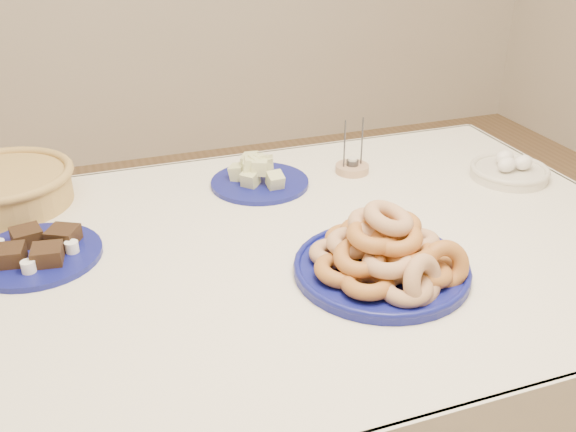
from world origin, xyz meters
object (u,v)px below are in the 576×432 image
object	(u,v)px
candle_holder	(352,167)
egg_bowl	(510,170)
donut_platter	(385,256)
melon_plate	(258,176)
wicker_basket	(3,186)
dining_table	(281,287)
brownie_plate	(36,252)

from	to	relation	value
candle_holder	egg_bowl	world-z (taller)	candle_holder
donut_platter	melon_plate	distance (m)	0.51
donut_platter	candle_holder	distance (m)	0.52
wicker_basket	melon_plate	bearing A→B (deg)	-9.41
wicker_basket	egg_bowl	size ratio (longest dim) A/B	1.84
dining_table	wicker_basket	bearing A→B (deg)	143.26
dining_table	egg_bowl	distance (m)	0.73
wicker_basket	candle_holder	size ratio (longest dim) A/B	2.89
dining_table	candle_holder	distance (m)	0.47
brownie_plate	candle_holder	bearing A→B (deg)	13.30
candle_holder	dining_table	bearing A→B (deg)	-134.82
dining_table	brownie_plate	bearing A→B (deg)	165.76
melon_plate	brownie_plate	world-z (taller)	melon_plate
brownie_plate	egg_bowl	world-z (taller)	egg_bowl
donut_platter	candle_holder	size ratio (longest dim) A/B	2.95
donut_platter	brownie_plate	bearing A→B (deg)	155.35
candle_holder	brownie_plate	bearing A→B (deg)	-166.70
brownie_plate	candle_holder	world-z (taller)	candle_holder
egg_bowl	dining_table	bearing A→B (deg)	-168.36
egg_bowl	wicker_basket	bearing A→B (deg)	167.53
melon_plate	dining_table	bearing A→B (deg)	-98.52
donut_platter	egg_bowl	bearing A→B (deg)	30.75
brownie_plate	wicker_basket	world-z (taller)	wicker_basket
dining_table	melon_plate	size ratio (longest dim) A/B	5.83
dining_table	egg_bowl	xyz separation A→B (m)	(0.70, 0.14, 0.13)
egg_bowl	donut_platter	bearing A→B (deg)	-149.25
candle_holder	egg_bowl	distance (m)	0.42
dining_table	wicker_basket	size ratio (longest dim) A/B	3.86
egg_bowl	brownie_plate	bearing A→B (deg)	-179.18
donut_platter	candle_holder	xyz separation A→B (m)	(0.16, 0.50, -0.03)
melon_plate	wicker_basket	bearing A→B (deg)	170.59
candle_holder	egg_bowl	bearing A→B (deg)	-24.79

